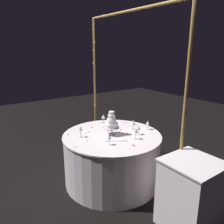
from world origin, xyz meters
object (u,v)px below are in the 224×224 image
(wine_glass_2, at_px, (109,137))
(wine_glass_6, at_px, (103,117))
(side_table, at_px, (190,195))
(decorative_arch, at_px, (130,76))
(wine_glass_5, at_px, (148,123))
(main_table, at_px, (112,158))
(wine_glass_0, at_px, (138,128))
(tiered_cake, at_px, (112,123))
(wine_glass_4, at_px, (80,129))
(cake_knife, at_px, (117,141))
(wine_glass_1, at_px, (133,123))
(wine_glass_3, at_px, (136,131))

(wine_glass_2, relative_size, wine_glass_6, 0.96)
(side_table, distance_m, wine_glass_2, 1.12)
(decorative_arch, relative_size, wine_glass_5, 17.42)
(main_table, bearing_deg, wine_glass_6, 159.97)
(wine_glass_0, distance_m, wine_glass_2, 0.53)
(main_table, relative_size, tiered_cake, 4.13)
(main_table, bearing_deg, wine_glass_4, -113.54)
(decorative_arch, height_order, tiered_cake, decorative_arch)
(wine_glass_6, relative_size, cake_knife, 0.58)
(wine_glass_0, bearing_deg, main_table, -125.26)
(wine_glass_6, bearing_deg, wine_glass_5, 31.17)
(cake_knife, bearing_deg, main_table, 161.80)
(wine_glass_4, height_order, wine_glass_6, wine_glass_4)
(main_table, relative_size, wine_glass_1, 9.08)
(side_table, height_order, wine_glass_6, wine_glass_6)
(main_table, distance_m, wine_glass_1, 0.61)
(main_table, relative_size, wine_glass_4, 8.87)
(wine_glass_0, bearing_deg, cake_knife, -86.77)
(wine_glass_3, relative_size, wine_glass_6, 1.06)
(wine_glass_6, bearing_deg, main_table, -20.03)
(decorative_arch, xyz_separation_m, wine_glass_1, (0.01, 0.08, -0.69))
(wine_glass_2, relative_size, wine_glass_3, 0.91)
(side_table, xyz_separation_m, wine_glass_6, (-1.71, 0.02, 0.44))
(wine_glass_3, distance_m, cake_knife, 0.28)
(tiered_cake, height_order, wine_glass_0, tiered_cake)
(tiered_cake, height_order, wine_glass_3, tiered_cake)
(main_table, height_order, wine_glass_3, wine_glass_3)
(wine_glass_4, bearing_deg, wine_glass_2, 21.19)
(side_table, bearing_deg, wine_glass_2, -157.51)
(wine_glass_0, xyz_separation_m, wine_glass_6, (-0.70, -0.12, 0.01))
(decorative_arch, xyz_separation_m, wine_glass_5, (0.13, 0.26, -0.70))
(wine_glass_5, bearing_deg, wine_glass_6, -148.83)
(main_table, height_order, wine_glass_4, wine_glass_4)
(wine_glass_1, bearing_deg, decorative_arch, -99.38)
(main_table, xyz_separation_m, wine_glass_6, (-0.49, 0.18, 0.47))
(tiered_cake, xyz_separation_m, wine_glass_0, (0.22, 0.30, -0.07))
(decorative_arch, height_order, wine_glass_6, decorative_arch)
(main_table, relative_size, wine_glass_6, 9.40)
(tiered_cake, xyz_separation_m, wine_glass_3, (0.33, 0.16, -0.06))
(wine_glass_4, bearing_deg, wine_glass_5, 72.07)
(cake_knife, bearing_deg, side_table, 13.66)
(tiered_cake, bearing_deg, cake_knife, -17.86)
(decorative_arch, relative_size, wine_glass_3, 15.32)
(main_table, distance_m, wine_glass_4, 0.65)
(tiered_cake, distance_m, wine_glass_6, 0.52)
(wine_glass_3, bearing_deg, wine_glass_2, -97.38)
(cake_knife, bearing_deg, tiered_cake, 162.14)
(wine_glass_0, distance_m, wine_glass_3, 0.17)
(wine_glass_0, relative_size, cake_knife, 0.54)
(side_table, height_order, wine_glass_4, wine_glass_4)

